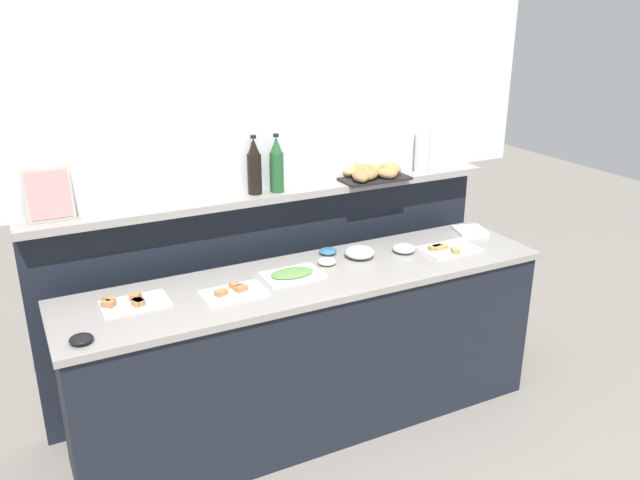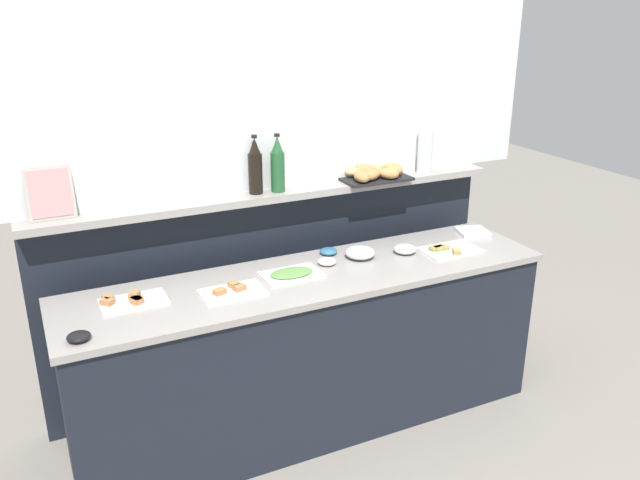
{
  "view_description": "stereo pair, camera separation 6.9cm",
  "coord_description": "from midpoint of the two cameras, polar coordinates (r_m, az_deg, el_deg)",
  "views": [
    {
      "loc": [
        -1.34,
        -2.73,
        2.22
      ],
      "look_at": [
        0.1,
        0.1,
        1.03
      ],
      "focal_mm": 36.57,
      "sensor_mm": 36.0,
      "label": 1
    },
    {
      "loc": [
        -1.28,
        -2.76,
        2.22
      ],
      "look_at": [
        0.1,
        0.1,
        1.03
      ],
      "focal_mm": 36.57,
      "sensor_mm": 36.0,
      "label": 2
    }
  ],
  "objects": [
    {
      "name": "back_ledge_unit",
      "position": [
        3.82,
        -4.44,
        -3.88
      ],
      "size": [
        2.67,
        0.22,
        1.23
      ],
      "color": "black",
      "rests_on": "ground_plane"
    },
    {
      "name": "cold_cuts_platter",
      "position": [
        3.31,
        -3.05,
        -3.0
      ],
      "size": [
        0.3,
        0.2,
        0.02
      ],
      "color": "silver",
      "rests_on": "buffet_counter"
    },
    {
      "name": "napkin_stack",
      "position": [
        4.0,
        12.52,
        0.79
      ],
      "size": [
        0.21,
        0.21,
        0.02
      ],
      "primitive_type": "cube",
      "rotation": [
        0.0,
        0.0,
        -0.28
      ],
      "color": "white",
      "rests_on": "buffet_counter"
    },
    {
      "name": "glass_bowl_medium",
      "position": [
        3.62,
        6.83,
        -0.75
      ],
      "size": [
        0.13,
        0.13,
        0.05
      ],
      "color": "silver",
      "rests_on": "buffet_counter"
    },
    {
      "name": "sandwich_platter_front",
      "position": [
        3.13,
        -16.72,
        -5.27
      ],
      "size": [
        0.3,
        0.19,
        0.04
      ],
      "color": "silver",
      "rests_on": "buffet_counter"
    },
    {
      "name": "wine_bottle_dark",
      "position": [
        3.49,
        -6.33,
        6.3
      ],
      "size": [
        0.08,
        0.08,
        0.32
      ],
      "color": "black",
      "rests_on": "back_ledge_unit"
    },
    {
      "name": "buffet_counter",
      "position": [
        3.52,
        -1.27,
        -9.72
      ],
      "size": [
        2.54,
        0.61,
        0.89
      ],
      "color": "black",
      "rests_on": "ground_plane"
    },
    {
      "name": "bread_basket",
      "position": [
        3.8,
        3.94,
        5.93
      ],
      "size": [
        0.41,
        0.29,
        0.08
      ],
      "color": "black",
      "rests_on": "back_ledge_unit"
    },
    {
      "name": "condiment_bowl_red",
      "position": [
        2.87,
        -20.82,
        -8.12
      ],
      "size": [
        0.1,
        0.1,
        0.03
      ],
      "primitive_type": "ellipsoid",
      "color": "black",
      "rests_on": "buffet_counter"
    },
    {
      "name": "framed_picture",
      "position": [
        3.31,
        -23.2,
        3.65
      ],
      "size": [
        0.21,
        0.06,
        0.25
      ],
      "color": "#B2AD9E",
      "rests_on": "back_ledge_unit"
    },
    {
      "name": "upper_wall_panel",
      "position": [
        3.52,
        -5.17,
        15.44
      ],
      "size": [
        3.27,
        0.08,
        1.37
      ],
      "primitive_type": "cube",
      "color": "silver",
      "rests_on": "back_ledge_unit"
    },
    {
      "name": "condiment_bowl_cream",
      "position": [
        3.44,
        0.05,
        -1.89
      ],
      "size": [
        0.1,
        0.1,
        0.03
      ],
      "primitive_type": "ellipsoid",
      "color": "silver",
      "rests_on": "buffet_counter"
    },
    {
      "name": "glass_bowl_large",
      "position": [
        3.53,
        2.94,
        -1.11
      ],
      "size": [
        0.16,
        0.16,
        0.07
      ],
      "color": "silver",
      "rests_on": "buffet_counter"
    },
    {
      "name": "wine_bottle_green",
      "position": [
        3.52,
        -4.38,
        6.48
      ],
      "size": [
        0.08,
        0.08,
        0.32
      ],
      "color": "#23562D",
      "rests_on": "back_ledge_unit"
    },
    {
      "name": "sandwich_platter_rear",
      "position": [
        3.69,
        10.55,
        -0.75
      ],
      "size": [
        0.32,
        0.21,
        0.04
      ],
      "color": "silver",
      "rests_on": "buffet_counter"
    },
    {
      "name": "ground_plane",
      "position": [
        4.22,
        -4.84,
        -11.29
      ],
      "size": [
        12.0,
        12.0,
        0.0
      ],
      "primitive_type": "plane",
      "color": "gray"
    },
    {
      "name": "water_carafe",
      "position": [
        3.97,
        8.46,
        7.71
      ],
      "size": [
        0.09,
        0.09,
        0.26
      ],
      "primitive_type": "cylinder",
      "color": "silver",
      "rests_on": "back_ledge_unit"
    },
    {
      "name": "condiment_bowl_dark",
      "position": [
        3.57,
        0.14,
        -0.99
      ],
      "size": [
        0.1,
        0.1,
        0.03
      ],
      "primitive_type": "ellipsoid",
      "color": "teal",
      "rests_on": "buffet_counter"
    },
    {
      "name": "sandwich_platter_side",
      "position": [
        3.14,
        -8.19,
        -4.52
      ],
      "size": [
        0.3,
        0.19,
        0.04
      ],
      "color": "white",
      "rests_on": "buffet_counter"
    }
  ]
}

